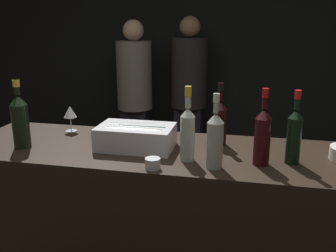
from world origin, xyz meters
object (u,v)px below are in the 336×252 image
red_wine_bottle_black_foil (220,120)px  champagne_bottle (20,120)px  candle_votive (153,163)px  person_in_hoodie (189,91)px  rose_wine_bottle (188,131)px  wine_glass (70,113)px  red_wine_bottle_burgundy (294,134)px  red_wine_bottle_tall (263,135)px  white_wine_bottle (215,139)px  person_blond_tee (135,92)px  ice_bin_with_bottles (136,136)px

red_wine_bottle_black_foil → champagne_bottle: bearing=-165.2°
candle_votive → person_in_hoodie: 2.27m
rose_wine_bottle → wine_glass: bearing=156.8°
wine_glass → champagne_bottle: champagne_bottle is taller
red_wine_bottle_burgundy → person_in_hoodie: (-0.83, 2.05, -0.20)m
red_wine_bottle_tall → white_wine_bottle: bearing=-156.8°
white_wine_bottle → rose_wine_bottle: bearing=152.8°
champagne_bottle → white_wine_bottle: bearing=-4.1°
rose_wine_bottle → person_blond_tee: person_blond_tee is taller
ice_bin_with_bottles → red_wine_bottle_tall: size_ratio=1.09×
ice_bin_with_bottles → rose_wine_bottle: (0.30, -0.12, 0.08)m
candle_votive → person_blond_tee: size_ratio=0.04×
wine_glass → person_blond_tee: 1.68m
red_wine_bottle_black_foil → red_wine_bottle_burgundy: (0.37, -0.21, 0.01)m
champagne_bottle → person_blond_tee: bearing=89.6°
wine_glass → red_wine_bottle_tall: bearing=-15.5°
candle_votive → red_wine_bottle_black_foil: bearing=57.2°
candle_votive → rose_wine_bottle: size_ratio=0.20×
candle_votive → champagne_bottle: (-0.76, 0.15, 0.13)m
red_wine_bottle_black_foil → person_blond_tee: person_blond_tee is taller
white_wine_bottle → champagne_bottle: (-1.04, 0.07, 0.01)m
candle_votive → champagne_bottle: champagne_bottle is taller
person_blond_tee → wine_glass: bearing=88.8°
ice_bin_with_bottles → candle_votive: bearing=-58.6°
wine_glass → rose_wine_bottle: bearing=-23.2°
champagne_bottle → red_wine_bottle_tall: bearing=0.8°
red_wine_bottle_burgundy → person_blond_tee: bearing=125.6°
champagne_bottle → candle_votive: bearing=-10.8°
white_wine_bottle → ice_bin_with_bottles: bearing=156.5°
wine_glass → white_wine_bottle: size_ratio=0.45×
ice_bin_with_bottles → person_in_hoodie: person_in_hoodie is taller
white_wine_bottle → red_wine_bottle_burgundy: 0.39m
person_blond_tee → red_wine_bottle_burgundy: bearing=120.8°
red_wine_bottle_black_foil → candle_votive: bearing=-122.8°
ice_bin_with_bottles → person_in_hoodie: size_ratio=0.24×
red_wine_bottle_black_foil → person_blond_tee: (-1.02, 1.72, -0.21)m
red_wine_bottle_black_foil → person_blond_tee: size_ratio=0.21×
person_blond_tee → ice_bin_with_bottles: bearing=102.5°
wine_glass → champagne_bottle: 0.35m
red_wine_bottle_black_foil → person_in_hoodie: 1.90m
ice_bin_with_bottles → person_in_hoodie: bearing=90.9°
ice_bin_with_bottles → red_wine_bottle_burgundy: size_ratio=1.12×
red_wine_bottle_black_foil → person_in_hoodie: bearing=104.1°
wine_glass → rose_wine_bottle: (0.78, -0.33, 0.03)m
wine_glass → candle_votive: (0.64, -0.47, -0.09)m
red_wine_bottle_tall → person_blond_tee: person_blond_tee is taller
person_in_hoodie → red_wine_bottle_tall: bearing=161.0°
red_wine_bottle_burgundy → person_blond_tee: (-1.38, 1.93, -0.22)m
candle_votive → red_wine_bottle_tall: bearing=18.4°
candle_votive → white_wine_bottle: (0.28, 0.07, 0.12)m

